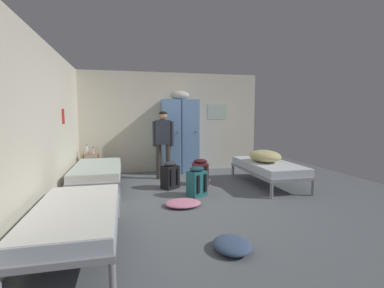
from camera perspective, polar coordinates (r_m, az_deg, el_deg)
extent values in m
plane|color=slate|center=(5.10, 0.69, -10.98)|extent=(8.30, 8.30, 0.00)
cube|color=beige|center=(7.45, -4.23, 4.35)|extent=(4.69, 0.06, 2.55)
cube|color=beige|center=(4.87, -26.81, 2.84)|extent=(0.06, 5.19, 2.55)
cube|color=#B7CCBC|center=(7.72, 5.12, 6.44)|extent=(0.55, 0.01, 0.40)
cube|color=red|center=(5.74, -24.47, 5.08)|extent=(0.01, 0.20, 0.28)
cube|color=#6B93C6|center=(7.15, -4.27, 1.47)|extent=(0.44, 0.52, 1.85)
cylinder|color=black|center=(6.90, -2.92, 2.35)|extent=(0.02, 0.03, 0.02)
cube|color=#6B93C6|center=(7.24, -0.67, 1.54)|extent=(0.44, 0.52, 1.85)
cylinder|color=black|center=(6.99, 0.80, 2.41)|extent=(0.02, 0.03, 0.02)
ellipsoid|color=beige|center=(7.19, -2.49, 9.76)|extent=(0.48, 0.36, 0.22)
cylinder|color=#99704C|center=(7.01, -21.21, -4.38)|extent=(0.03, 0.03, 0.55)
cylinder|color=#99704C|center=(6.97, -18.35, -4.34)|extent=(0.03, 0.03, 0.55)
cylinder|color=#99704C|center=(7.27, -20.92, -4.00)|extent=(0.03, 0.03, 0.55)
cylinder|color=#99704C|center=(7.23, -18.17, -3.96)|extent=(0.03, 0.03, 0.55)
cube|color=#99704C|center=(7.13, -19.64, -4.82)|extent=(0.38, 0.30, 0.02)
cube|color=#99704C|center=(7.07, -19.75, -1.89)|extent=(0.38, 0.30, 0.02)
cylinder|color=gray|center=(7.24, 14.44, -4.93)|extent=(0.06, 0.06, 0.28)
cylinder|color=gray|center=(6.89, 8.22, -5.35)|extent=(0.06, 0.06, 0.28)
cylinder|color=gray|center=(5.71, 23.15, -8.15)|extent=(0.06, 0.06, 0.28)
cylinder|color=gray|center=(5.27, 15.69, -9.07)|extent=(0.06, 0.06, 0.28)
cube|color=gray|center=(6.21, 15.01, -5.14)|extent=(0.90, 1.90, 0.06)
cube|color=silver|center=(6.19, 15.03, -4.23)|extent=(0.87, 1.84, 0.14)
cube|color=silver|center=(6.18, 15.05, -3.55)|extent=(0.86, 1.82, 0.01)
cylinder|color=gray|center=(2.67, -15.69, -24.57)|extent=(0.06, 0.06, 0.28)
cylinder|color=gray|center=(4.46, -25.82, -12.21)|extent=(0.06, 0.06, 0.28)
cylinder|color=gray|center=(4.36, -14.73, -12.23)|extent=(0.06, 0.06, 0.28)
cube|color=gray|center=(3.48, -22.31, -14.30)|extent=(0.90, 1.90, 0.06)
cube|color=silver|center=(3.44, -22.38, -12.74)|extent=(0.87, 1.84, 0.14)
cube|color=white|center=(3.42, -22.43, -11.55)|extent=(0.86, 1.82, 0.01)
cylinder|color=gray|center=(5.17, -24.02, -9.65)|extent=(0.06, 0.06, 0.28)
cylinder|color=gray|center=(5.08, -14.54, -9.59)|extent=(0.06, 0.06, 0.28)
cylinder|color=gray|center=(6.94, -21.23, -5.62)|extent=(0.06, 0.06, 0.28)
cylinder|color=gray|center=(6.87, -14.25, -5.50)|extent=(0.06, 0.06, 0.28)
cube|color=gray|center=(5.96, -18.47, -5.72)|extent=(0.90, 1.90, 0.06)
cube|color=silver|center=(5.94, -18.51, -4.77)|extent=(0.87, 1.84, 0.14)
cube|color=silver|center=(5.93, -18.53, -4.06)|extent=(0.86, 1.82, 0.01)
ellipsoid|color=#D1C67F|center=(6.17, 14.43, -2.35)|extent=(0.61, 0.80, 0.25)
cylinder|color=#3D3833|center=(6.57, -4.81, -3.53)|extent=(0.12, 0.12, 0.81)
cylinder|color=#3D3833|center=(6.59, -6.69, -3.52)|extent=(0.12, 0.12, 0.81)
cube|color=#333842|center=(6.50, -5.81, 2.39)|extent=(0.37, 0.27, 0.55)
cylinder|color=#333842|center=(6.48, -3.99, 2.05)|extent=(0.08, 0.08, 0.57)
cylinder|color=#333842|center=(6.52, -7.62, 2.04)|extent=(0.08, 0.08, 0.57)
sphere|color=tan|center=(6.49, -5.85, 5.65)|extent=(0.20, 0.20, 0.20)
ellipsoid|color=black|center=(6.49, -5.85, 6.08)|extent=(0.19, 0.19, 0.11)
cylinder|color=white|center=(7.09, -20.40, -1.07)|extent=(0.06, 0.06, 0.18)
cylinder|color=#2666B2|center=(7.08, -20.43, -0.20)|extent=(0.04, 0.04, 0.03)
cylinder|color=beige|center=(7.02, -19.24, -1.31)|extent=(0.05, 0.05, 0.13)
cylinder|color=black|center=(7.01, -19.26, -0.66)|extent=(0.03, 0.03, 0.03)
cube|color=#23666B|center=(5.22, 1.00, -7.96)|extent=(0.40, 0.37, 0.46)
ellipsoid|color=#193D42|center=(5.35, -0.12, -8.54)|extent=(0.25, 0.19, 0.20)
ellipsoid|color=#193D42|center=(5.16, 1.00, -5.05)|extent=(0.36, 0.33, 0.10)
cube|color=black|center=(5.18, 2.75, -7.81)|extent=(0.06, 0.05, 0.32)
cube|color=black|center=(5.06, 1.33, -8.14)|extent=(0.06, 0.05, 0.32)
cube|color=maroon|center=(6.05, 1.67, -6.01)|extent=(0.35, 0.28, 0.46)
ellipsoid|color=#42191E|center=(6.21, 1.47, -6.47)|extent=(0.25, 0.11, 0.20)
ellipsoid|color=#42191E|center=(6.00, 1.68, -3.49)|extent=(0.31, 0.25, 0.10)
cube|color=black|center=(5.93, 2.71, -6.04)|extent=(0.05, 0.03, 0.32)
cube|color=black|center=(5.90, 1.01, -6.09)|extent=(0.05, 0.03, 0.32)
cube|color=black|center=(5.76, -4.42, -6.65)|extent=(0.40, 0.38, 0.46)
ellipsoid|color=#2D2D33|center=(5.88, -5.43, -7.21)|extent=(0.24, 0.20, 0.20)
ellipsoid|color=#2D2D33|center=(5.70, -4.44, -4.00)|extent=(0.36, 0.34, 0.10)
cube|color=black|center=(5.72, -2.84, -6.49)|extent=(0.05, 0.05, 0.32)
cube|color=black|center=(5.60, -4.12, -6.77)|extent=(0.05, 0.05, 0.32)
ellipsoid|color=pink|center=(4.72, -1.83, -11.79)|extent=(0.59, 0.49, 0.10)
ellipsoid|color=#42567A|center=(3.33, 8.07, -19.45)|extent=(0.42, 0.50, 0.13)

